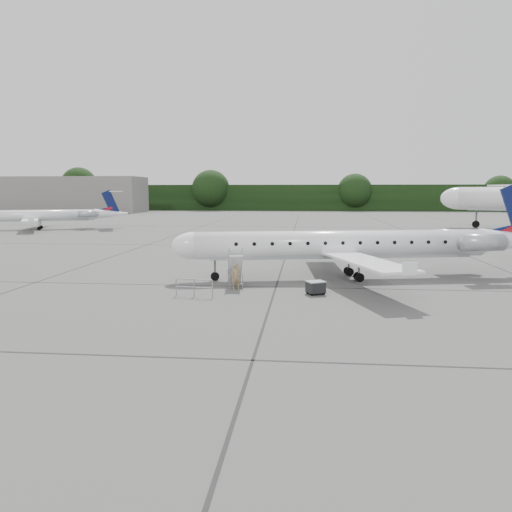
# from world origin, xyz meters

# --- Properties ---
(ground) EXTENTS (320.00, 320.00, 0.00)m
(ground) POSITION_xyz_m (0.00, 0.00, 0.00)
(ground) COLOR #555553
(ground) RESTS_ON ground
(treeline) EXTENTS (260.00, 4.00, 8.00)m
(treeline) POSITION_xyz_m (0.00, 130.00, 4.00)
(treeline) COLOR black
(treeline) RESTS_ON ground
(terminal_building) EXTENTS (40.00, 14.00, 10.00)m
(terminal_building) POSITION_xyz_m (-70.00, 110.00, 5.00)
(terminal_building) COLOR slate
(terminal_building) RESTS_ON ground
(main_regional_jet) EXTENTS (28.68, 23.09, 6.55)m
(main_regional_jet) POSITION_xyz_m (-1.52, 7.69, 3.27)
(main_regional_jet) COLOR white
(main_regional_jet) RESTS_ON ground
(airstair) EXTENTS (1.25, 2.24, 2.05)m
(airstair) POSITION_xyz_m (-8.33, 4.25, 1.03)
(airstair) COLOR white
(airstair) RESTS_ON ground
(passenger) EXTENTS (0.66, 0.52, 1.60)m
(passenger) POSITION_xyz_m (-8.09, 3.07, 0.80)
(passenger) COLOR #957A51
(passenger) RESTS_ON ground
(safety_railing) EXTENTS (2.18, 0.43, 1.00)m
(safety_railing) POSITION_xyz_m (-10.17, 0.76, 0.50)
(safety_railing) COLOR gray
(safety_railing) RESTS_ON ground
(baggage_cart) EXTENTS (1.21, 1.13, 0.84)m
(baggage_cart) POSITION_xyz_m (-3.33, 2.13, 0.42)
(baggage_cart) COLOR black
(baggage_cart) RESTS_ON ground
(bg_regional_left) EXTENTS (27.82, 24.18, 6.11)m
(bg_regional_left) POSITION_xyz_m (-46.15, 47.45, 3.05)
(bg_regional_left) COLOR white
(bg_regional_left) RESTS_ON ground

